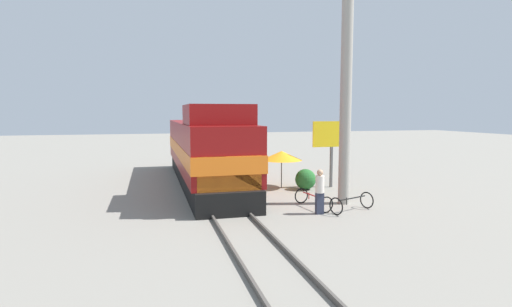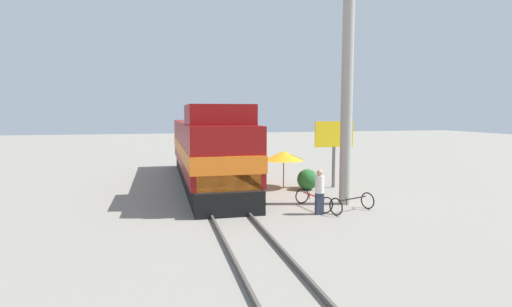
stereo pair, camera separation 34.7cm
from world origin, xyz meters
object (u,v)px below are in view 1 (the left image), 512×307
billboard_sign (332,138)px  person_bystander (320,190)px  bicycle (352,203)px  vendor_umbrella (282,156)px  bicycle_spare (313,200)px  utility_pole (347,66)px  locomotive (205,151)px

billboard_sign → person_bystander: 6.07m
billboard_sign → bicycle: size_ratio=1.74×
vendor_umbrella → bicycle_spare: vendor_umbrella is taller
utility_pole → bicycle: utility_pole is taller
vendor_umbrella → person_bystander: 5.65m
utility_pole → bicycle_spare: (-1.60, -0.43, -5.49)m
locomotive → bicycle: (4.80, -7.42, -1.48)m
vendor_umbrella → person_bystander: bearing=-93.4°
locomotive → bicycle_spare: size_ratio=7.59×
locomotive → bicycle: size_ratio=7.60×
locomotive → billboard_sign: bearing=-20.6°
vendor_umbrella → billboard_sign: billboard_sign is taller
vendor_umbrella → bicycle_spare: bearing=-92.2°
billboard_sign → locomotive: bearing=159.4°
billboard_sign → person_bystander: billboard_sign is taller
utility_pole → bicycle: (-0.36, -1.40, -5.48)m
utility_pole → bicycle: bearing=-104.4°
locomotive → bicycle_spare: locomotive is taller
utility_pole → person_bystander: bearing=-141.1°
billboard_sign → bicycle_spare: billboard_sign is taller
vendor_umbrella → bicycle_spare: size_ratio=1.06×
bicycle → billboard_sign: bearing=142.1°
billboard_sign → bicycle: (-1.50, -5.05, -2.24)m
utility_pole → vendor_umbrella: 6.06m
locomotive → billboard_sign: (6.30, -2.37, 0.76)m
vendor_umbrella → locomotive: bearing=153.7°
locomotive → vendor_umbrella: locomotive is taller
utility_pole → vendor_umbrella: bearing=108.8°
locomotive → utility_pole: size_ratio=1.31×
locomotive → bicycle_spare: bearing=-61.2°
person_bystander → bicycle_spare: size_ratio=0.87×
utility_pole → bicycle_spare: size_ratio=5.79×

